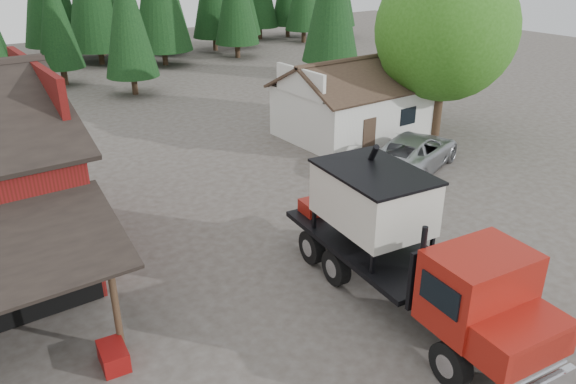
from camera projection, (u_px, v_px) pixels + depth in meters
ground at (319, 316)px, 17.68m from camera, size 120.00×120.00×0.00m
farmhouse at (353, 108)px, 33.53m from camera, size 8.60×6.42×4.65m
deciduous_tree at (446, 35)px, 31.69m from camera, size 8.00×8.00×10.20m
conifer_backdrop at (17, 76)px, 48.73m from camera, size 76.00×16.00×16.00m
near_pine_b at (127, 14)px, 40.63m from camera, size 3.96×3.96×10.40m
feed_truck at (406, 244)px, 17.43m from camera, size 3.99×10.67×4.70m
silver_car at (413, 151)px, 28.79m from camera, size 7.18×5.05×1.82m
equip_box at (113, 356)px, 15.55m from camera, size 0.82×1.17×0.60m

